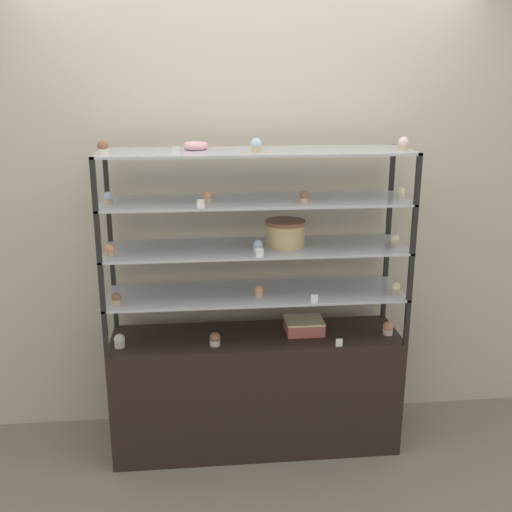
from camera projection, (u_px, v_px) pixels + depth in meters
The scene contains 31 objects.
ground_plane at pixel (256, 441), 3.48m from camera, with size 20.00×20.00×0.00m, color gray.
back_wall at pixel (250, 210), 3.46m from camera, with size 8.00×0.05×2.60m.
display_base at pixel (256, 390), 3.39m from camera, with size 1.58×0.42×0.67m.
display_riser_lower at pixel (256, 294), 3.23m from camera, with size 1.58×0.42×0.25m.
display_riser_middle at pixel (256, 249), 3.15m from camera, with size 1.58×0.42×0.25m.
display_riser_upper at pixel (256, 202), 3.08m from camera, with size 1.58×0.42×0.25m.
display_riser_top at pixel (256, 153), 3.01m from camera, with size 1.58×0.42×0.25m.
layer_cake_centerpiece at pixel (285, 233), 3.15m from camera, with size 0.21×0.21×0.14m.
sheet_cake_frosted at pixel (304, 326), 3.32m from camera, with size 0.21×0.18×0.07m.
cupcake_0 at pixel (120, 341), 3.14m from camera, with size 0.06×0.06×0.07m.
cupcake_1 at pixel (215, 339), 3.16m from camera, with size 0.06×0.06×0.07m.
cupcake_2 at pixel (388, 328), 3.29m from camera, with size 0.06×0.06×0.07m.
price_tag_0 at pixel (339, 343), 3.15m from camera, with size 0.04×0.00×0.04m.
cupcake_3 at pixel (116, 299), 3.04m from camera, with size 0.05×0.05×0.06m.
cupcake_4 at pixel (259, 291), 3.14m from camera, with size 0.05×0.05×0.06m.
cupcake_5 at pixel (395, 288), 3.19m from camera, with size 0.05×0.05×0.06m.
price_tag_1 at pixel (314, 299), 3.06m from camera, with size 0.04×0.00×0.04m.
cupcake_6 at pixel (110, 250), 2.98m from camera, with size 0.05×0.05×0.06m.
cupcake_7 at pixel (257, 246), 3.05m from camera, with size 0.05×0.05×0.06m.
cupcake_8 at pixel (395, 240), 3.16m from camera, with size 0.05×0.05×0.06m.
price_tag_2 at pixel (261, 253), 2.96m from camera, with size 0.04×0.00×0.04m.
cupcake_9 at pixel (108, 198), 2.97m from camera, with size 0.05×0.05×0.06m.
cupcake_10 at pixel (208, 197), 2.99m from camera, with size 0.05×0.05×0.06m.
cupcake_11 at pixel (304, 197), 3.00m from camera, with size 0.05×0.05×0.06m.
cupcake_12 at pixel (401, 193), 3.10m from camera, with size 0.05×0.05×0.06m.
price_tag_3 at pixel (201, 204), 2.86m from camera, with size 0.04×0.00×0.04m.
cupcake_13 at pixel (103, 148), 2.82m from camera, with size 0.05×0.05×0.07m.
cupcake_14 at pixel (256, 145), 2.91m from camera, with size 0.05×0.05×0.07m.
cupcake_15 at pixel (403, 144), 2.99m from camera, with size 0.05×0.05×0.07m.
price_tag_4 at pixel (176, 151), 2.78m from camera, with size 0.04×0.00×0.04m.
donut_glazed at pixel (196, 146), 3.03m from camera, with size 0.13×0.13×0.04m.
Camera 1 is at (-0.30, -3.02, 2.02)m, focal length 42.00 mm.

